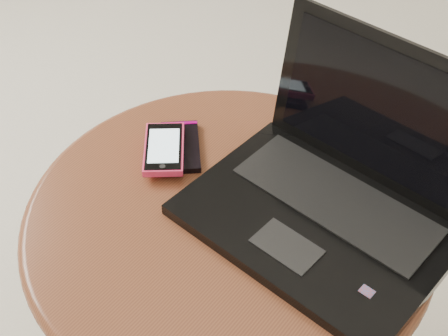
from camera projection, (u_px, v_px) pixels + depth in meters
The scene contains 4 objects.
table at pixel (228, 256), 1.01m from camera, with size 0.61×0.61×0.48m.
laptop at pixel (335, 191), 0.90m from camera, with size 0.38×0.32×0.24m.
phone_black at pixel (180, 147), 1.03m from camera, with size 0.12×0.13×0.01m.
phone_pink at pixel (164, 149), 1.01m from camera, with size 0.12×0.13×0.01m.
Camera 1 is at (0.27, -0.42, 1.18)m, focal length 51.28 mm.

